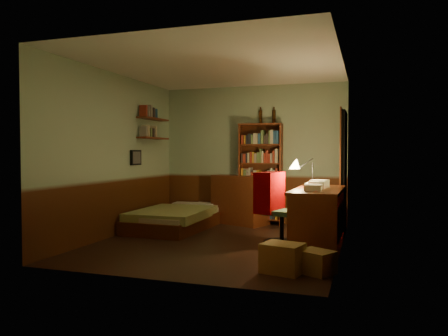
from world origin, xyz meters
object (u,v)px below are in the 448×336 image
(desk_lamp, at_px, (313,166))
(mini_stereo, at_px, (244,172))
(dresser, at_px, (240,200))
(office_chair, at_px, (282,207))
(desk, at_px, (318,218))
(cardboard_box_a, at_px, (283,258))
(bookshelf, at_px, (260,174))
(bed, at_px, (177,211))
(cardboard_box_b, at_px, (317,262))

(desk_lamp, bearing_deg, mini_stereo, 128.73)
(dresser, distance_m, office_chair, 1.94)
(desk, bearing_deg, office_chair, 173.44)
(cardboard_box_a, bearing_deg, desk, 80.04)
(bookshelf, distance_m, desk_lamp, 1.86)
(desk, bearing_deg, desk_lamp, 112.32)
(dresser, bearing_deg, office_chair, -32.80)
(bed, bearing_deg, desk, -16.60)
(dresser, xyz_separation_m, desk_lamp, (1.50, -1.37, 0.69))
(cardboard_box_b, bearing_deg, desk, 95.22)
(mini_stereo, distance_m, cardboard_box_a, 3.55)
(bed, height_order, bookshelf, bookshelf)
(bookshelf, bearing_deg, cardboard_box_b, -70.91)
(dresser, xyz_separation_m, bookshelf, (0.36, 0.08, 0.48))
(desk, bearing_deg, mini_stereo, 132.40)
(bookshelf, xyz_separation_m, desk_lamp, (1.14, -1.45, 0.21))
(desk_lamp, xyz_separation_m, cardboard_box_b, (0.24, -1.62, -1.02))
(mini_stereo, xyz_separation_m, cardboard_box_a, (1.34, -3.19, -0.81))
(bed, relative_size, desk, 1.31)
(bookshelf, relative_size, cardboard_box_b, 5.21)
(office_chair, height_order, cardboard_box_b, office_chair)
(cardboard_box_a, xyz_separation_m, cardboard_box_b, (0.36, 0.07, -0.04))
(bookshelf, height_order, desk, bookshelf)
(desk_lamp, bearing_deg, bookshelf, 122.37)
(desk_lamp, distance_m, office_chair, 0.76)
(cardboard_box_a, bearing_deg, bed, 135.51)
(desk, bearing_deg, cardboard_box_a, -98.81)
(office_chair, xyz_separation_m, cardboard_box_a, (0.28, -1.46, -0.38))
(mini_stereo, bearing_deg, cardboard_box_a, -62.83)
(bed, distance_m, cardboard_box_b, 3.47)
(dresser, bearing_deg, cardboard_box_a, -42.86)
(desk, height_order, cardboard_box_a, desk)
(desk, distance_m, cardboard_box_a, 1.43)
(cardboard_box_a, distance_m, cardboard_box_b, 0.37)
(desk_lamp, bearing_deg, dresser, 132.00)
(dresser, xyz_separation_m, mini_stereo, (0.04, 0.12, 0.52))
(bookshelf, height_order, cardboard_box_a, bookshelf)
(desk, bearing_deg, bed, 162.12)
(desk, relative_size, cardboard_box_a, 3.59)
(cardboard_box_a, relative_size, cardboard_box_b, 1.20)
(cardboard_box_a, bearing_deg, cardboard_box_b, 11.60)
(desk, relative_size, cardboard_box_b, 4.32)
(cardboard_box_a, bearing_deg, desk_lamp, 85.80)
(mini_stereo, distance_m, cardboard_box_b, 3.65)
(bookshelf, bearing_deg, dresser, -171.88)
(mini_stereo, xyz_separation_m, office_chair, (1.05, -1.73, -0.43))
(mini_stereo, relative_size, office_chair, 0.22)
(bed, height_order, desk_lamp, desk_lamp)
(bookshelf, bearing_deg, office_chair, -71.72)
(dresser, bearing_deg, mini_stereo, 95.24)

